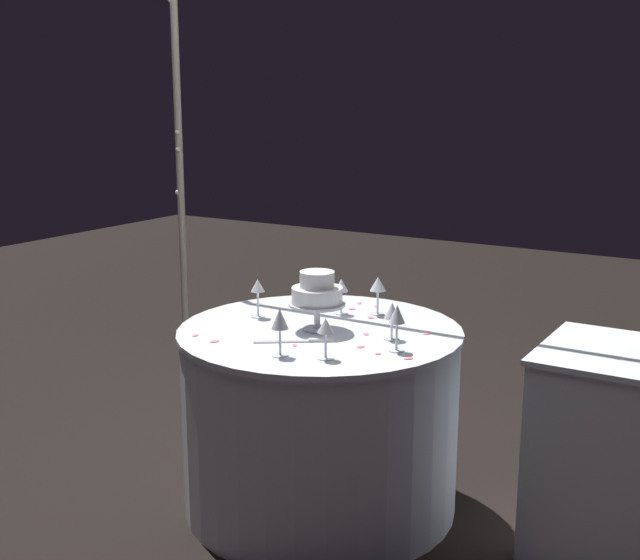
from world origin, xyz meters
TOP-DOWN VIEW (x-y plane):
  - ground_plane at (0.00, 0.00)m, footprint 12.00×12.00m
  - decorative_arch at (0.00, 0.50)m, footprint 2.30×0.06m
  - main_table at (0.00, 0.00)m, footprint 1.11×1.11m
  - side_table at (1.09, 0.26)m, footprint 0.56×0.56m
  - tiered_cake at (0.00, -0.02)m, footprint 0.22×0.22m
  - wine_glass_0 at (0.09, 0.31)m, footprint 0.07×0.07m
  - wine_glass_1 at (0.38, -0.10)m, footprint 0.06×0.06m
  - wine_glass_2 at (-0.31, 0.02)m, footprint 0.06×0.06m
  - wine_glass_3 at (-0.04, 0.24)m, footprint 0.06×0.06m
  - wine_glass_4 at (0.06, -0.36)m, footprint 0.06×0.06m
  - wine_glass_5 at (0.30, 0.02)m, footprint 0.06×0.06m
  - wine_glass_6 at (0.21, -0.30)m, footprint 0.06×0.06m
  - cake_knife at (0.02, -0.19)m, footprint 0.25×0.19m
  - rose_petal_0 at (0.34, -0.17)m, footprint 0.03×0.02m
  - rose_petal_1 at (-0.30, 0.38)m, footprint 0.04×0.05m
  - rose_petal_2 at (0.09, 0.24)m, footprint 0.05×0.04m
  - rose_petal_3 at (-0.04, 0.32)m, footprint 0.04×0.04m
  - rose_petal_4 at (0.45, -0.16)m, footprint 0.04×0.04m
  - rose_petal_5 at (-0.06, 0.42)m, footprint 0.02×0.03m
  - rose_petal_6 at (0.19, 0.02)m, footprint 0.04×0.04m
  - rose_petal_7 at (0.03, 0.41)m, footprint 0.02×0.03m
  - rose_petal_8 at (-0.34, 0.34)m, footprint 0.03×0.03m
  - rose_petal_9 at (0.04, -0.24)m, footprint 0.03×0.03m
  - rose_petal_10 at (-0.24, -0.35)m, footprint 0.03×0.04m
  - rose_petal_11 at (-0.13, 0.34)m, footprint 0.04×0.04m
  - rose_petal_12 at (-0.25, 0.24)m, footprint 0.05×0.04m
  - rose_petal_13 at (0.25, -0.13)m, footprint 0.03×0.04m
  - rose_petal_14 at (-0.15, 0.25)m, footprint 0.04×0.04m
  - rose_petal_15 at (0.38, 0.15)m, footprint 0.03×0.04m
  - rose_petal_16 at (-0.35, -0.33)m, footprint 0.02×0.03m

SIDE VIEW (x-z plane):
  - ground_plane at x=0.00m, z-range 0.00..0.00m
  - main_table at x=0.00m, z-range 0.00..0.74m
  - side_table at x=1.09m, z-range 0.00..0.76m
  - rose_petal_0 at x=0.34m, z-range 0.74..0.74m
  - rose_petal_1 at x=-0.30m, z-range 0.74..0.74m
  - rose_petal_2 at x=0.09m, z-range 0.74..0.74m
  - rose_petal_3 at x=-0.04m, z-range 0.74..0.74m
  - rose_petal_4 at x=0.45m, z-range 0.74..0.74m
  - rose_petal_5 at x=-0.06m, z-range 0.74..0.74m
  - rose_petal_6 at x=0.19m, z-range 0.74..0.74m
  - rose_petal_7 at x=0.03m, z-range 0.74..0.74m
  - rose_petal_8 at x=-0.34m, z-range 0.74..0.74m
  - rose_petal_9 at x=0.04m, z-range 0.74..0.74m
  - rose_petal_10 at x=-0.24m, z-range 0.74..0.74m
  - rose_petal_11 at x=-0.13m, z-range 0.74..0.74m
  - rose_petal_12 at x=-0.25m, z-range 0.74..0.74m
  - rose_petal_13 at x=0.25m, z-range 0.74..0.74m
  - rose_petal_14 at x=-0.15m, z-range 0.74..0.74m
  - rose_petal_15 at x=0.38m, z-range 0.74..0.74m
  - rose_petal_16 at x=-0.35m, z-range 0.74..0.74m
  - cake_knife at x=0.02m, z-range 0.74..0.75m
  - wine_glass_5 at x=0.30m, z-range 0.77..0.91m
  - wine_glass_6 at x=0.21m, z-range 0.78..0.92m
  - wine_glass_3 at x=-0.04m, z-range 0.78..0.93m
  - wine_glass_2 at x=-0.31m, z-range 0.78..0.94m
  - wine_glass_0 at x=0.09m, z-range 0.78..0.94m
  - wine_glass_4 at x=0.06m, z-range 0.78..0.95m
  - wine_glass_1 at x=0.38m, z-range 0.78..0.95m
  - tiered_cake at x=0.00m, z-range 0.77..1.00m
  - decorative_arch at x=0.00m, z-range 0.36..2.61m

